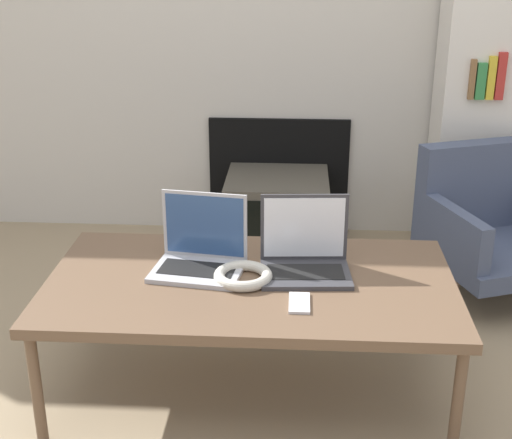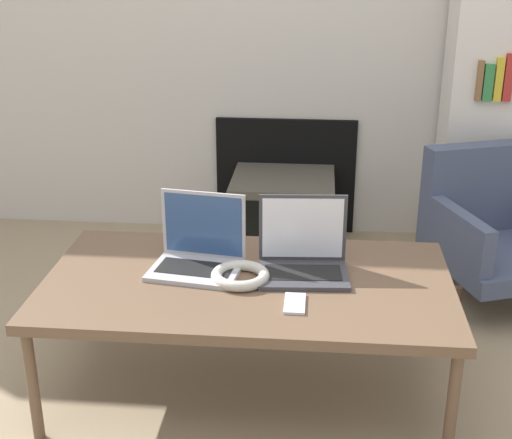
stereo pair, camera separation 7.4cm
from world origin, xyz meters
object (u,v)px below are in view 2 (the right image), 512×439
at_px(phone, 295,304).
at_px(armchair, 495,225).
at_px(laptop_right, 303,255).
at_px(tv, 283,213).
at_px(headphones, 240,276).
at_px(laptop_left, 199,251).

distance_m(phone, armchair, 1.33).
height_order(laptop_right, tv, laptop_right).
bearing_deg(phone, laptop_right, 86.05).
distance_m(headphones, phone, 0.24).
bearing_deg(phone, armchair, 50.60).
bearing_deg(laptop_right, tv, 92.36).
relative_size(laptop_left, tv, 0.64).
height_order(laptop_right, headphones, laptop_right).
height_order(laptop_right, armchair, laptop_right).
bearing_deg(laptop_left, tv, 87.31).
bearing_deg(headphones, laptop_left, 150.02).
height_order(headphones, armchair, armchair).
height_order(headphones, tv, headphones).
relative_size(laptop_left, headphones, 1.68).
relative_size(laptop_right, headphones, 1.61).
bearing_deg(headphones, tv, 86.66).
bearing_deg(headphones, armchair, 40.33).
relative_size(laptop_left, phone, 2.52).
xyz_separation_m(laptop_right, armchair, (0.82, 0.78, -0.17)).
bearing_deg(phone, laptop_left, 144.83).
bearing_deg(armchair, phone, -149.58).
distance_m(laptop_left, headphones, 0.18).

